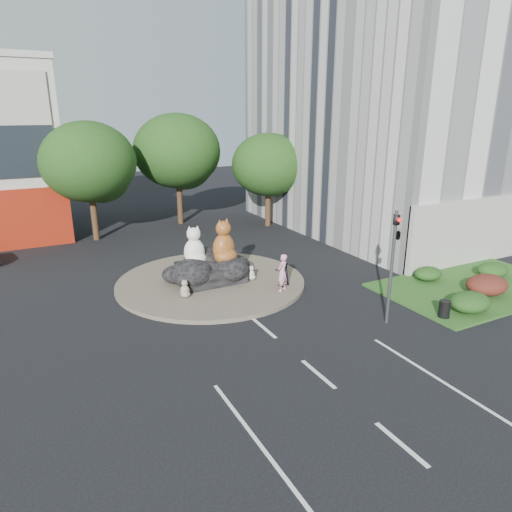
{
  "coord_description": "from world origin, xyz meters",
  "views": [
    {
      "loc": [
        -8.42,
        -11.44,
        8.83
      ],
      "look_at": [
        1.49,
        7.62,
        2.0
      ],
      "focal_mm": 32.0,
      "sensor_mm": 36.0,
      "label": 1
    }
  ],
  "objects_px": {
    "cat_white": "(194,245)",
    "pedestrian_pink": "(282,273)",
    "kitten_white": "(251,272)",
    "cat_tabby": "(224,241)",
    "pedestrian_dark": "(282,270)",
    "litter_bin": "(444,309)",
    "kitten_calico": "(185,288)"
  },
  "relations": [
    {
      "from": "kitten_calico",
      "to": "litter_bin",
      "type": "xyz_separation_m",
      "value": [
        9.49,
        -7.31,
        -0.15
      ]
    },
    {
      "from": "cat_tabby",
      "to": "kitten_calico",
      "type": "distance_m",
      "value": 3.55
    },
    {
      "from": "kitten_calico",
      "to": "pedestrian_dark",
      "type": "distance_m",
      "value": 5.07
    },
    {
      "from": "cat_tabby",
      "to": "pedestrian_dark",
      "type": "height_order",
      "value": "cat_tabby"
    },
    {
      "from": "kitten_calico",
      "to": "pedestrian_dark",
      "type": "bearing_deg",
      "value": 32.82
    },
    {
      "from": "cat_white",
      "to": "pedestrian_pink",
      "type": "height_order",
      "value": "cat_white"
    },
    {
      "from": "pedestrian_pink",
      "to": "pedestrian_dark",
      "type": "xyz_separation_m",
      "value": [
        0.37,
        0.65,
        -0.13
      ]
    },
    {
      "from": "cat_white",
      "to": "cat_tabby",
      "type": "height_order",
      "value": "cat_tabby"
    },
    {
      "from": "cat_tabby",
      "to": "litter_bin",
      "type": "distance_m",
      "value": 11.25
    },
    {
      "from": "kitten_white",
      "to": "pedestrian_pink",
      "type": "bearing_deg",
      "value": -93.83
    },
    {
      "from": "kitten_white",
      "to": "pedestrian_dark",
      "type": "height_order",
      "value": "pedestrian_dark"
    },
    {
      "from": "cat_white",
      "to": "pedestrian_dark",
      "type": "relative_size",
      "value": 1.28
    },
    {
      "from": "pedestrian_dark",
      "to": "litter_bin",
      "type": "relative_size",
      "value": 2.16
    },
    {
      "from": "kitten_calico",
      "to": "kitten_white",
      "type": "relative_size",
      "value": 1.14
    },
    {
      "from": "cat_tabby",
      "to": "pedestrian_pink",
      "type": "height_order",
      "value": "cat_tabby"
    },
    {
      "from": "litter_bin",
      "to": "cat_white",
      "type": "bearing_deg",
      "value": 131.85
    },
    {
      "from": "cat_tabby",
      "to": "kitten_calico",
      "type": "height_order",
      "value": "cat_tabby"
    },
    {
      "from": "litter_bin",
      "to": "kitten_calico",
      "type": "bearing_deg",
      "value": 142.42
    },
    {
      "from": "kitten_white",
      "to": "pedestrian_dark",
      "type": "xyz_separation_m",
      "value": [
        1.02,
        -1.51,
        0.43
      ]
    },
    {
      "from": "kitten_calico",
      "to": "litter_bin",
      "type": "bearing_deg",
      "value": 4.62
    },
    {
      "from": "cat_white",
      "to": "litter_bin",
      "type": "xyz_separation_m",
      "value": [
        8.25,
        -9.22,
        -1.65
      ]
    },
    {
      "from": "pedestrian_dark",
      "to": "pedestrian_pink",
      "type": "bearing_deg",
      "value": 61.95
    },
    {
      "from": "pedestrian_dark",
      "to": "kitten_white",
      "type": "bearing_deg",
      "value": -54.44
    },
    {
      "from": "pedestrian_dark",
      "to": "cat_white",
      "type": "bearing_deg",
      "value": -34.64
    },
    {
      "from": "cat_white",
      "to": "kitten_calico",
      "type": "bearing_deg",
      "value": -111.49
    },
    {
      "from": "cat_white",
      "to": "pedestrian_dark",
      "type": "bearing_deg",
      "value": -24.64
    },
    {
      "from": "pedestrian_dark",
      "to": "litter_bin",
      "type": "distance_m",
      "value": 7.91
    },
    {
      "from": "cat_tabby",
      "to": "litter_bin",
      "type": "bearing_deg",
      "value": -68.88
    },
    {
      "from": "pedestrian_pink",
      "to": "pedestrian_dark",
      "type": "relative_size",
      "value": 1.15
    },
    {
      "from": "kitten_white",
      "to": "cat_tabby",
      "type": "bearing_deg",
      "value": 124.63
    },
    {
      "from": "kitten_white",
      "to": "pedestrian_dark",
      "type": "distance_m",
      "value": 1.87
    },
    {
      "from": "cat_tabby",
      "to": "pedestrian_pink",
      "type": "bearing_deg",
      "value": -74.28
    }
  ]
}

